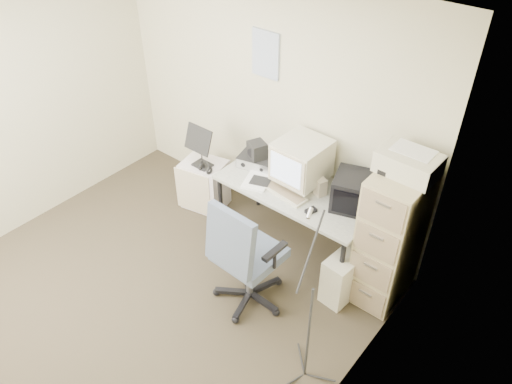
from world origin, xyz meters
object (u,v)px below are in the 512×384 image
Objects in this scene: desk at (295,219)px; office_chair at (249,252)px; side_cart at (205,184)px; filing_cabinet at (390,238)px.

desk is 1.32× the size of office_chair.
side_cart is (-1.16, -0.06, -0.09)m from desk.
filing_cabinet is 2.35× the size of side_cart.
filing_cabinet reaches higher than side_cart.
filing_cabinet reaches higher than office_chair.
filing_cabinet is at bearing 45.66° from office_chair.
office_chair is at bearing -83.90° from desk.
office_chair is at bearing -136.55° from filing_cabinet.
desk reaches higher than side_cart.
filing_cabinet is 1.15× the size of office_chair.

